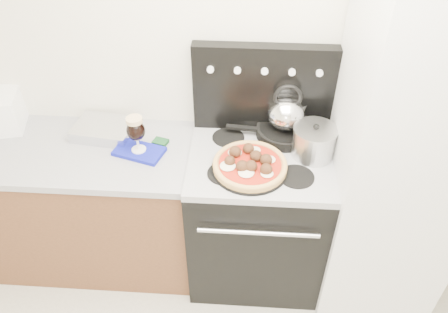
# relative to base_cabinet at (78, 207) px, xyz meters

# --- Properties ---
(room_shell) EXTENTS (3.52, 3.01, 2.52)m
(room_shell) POSITION_rel_base_cabinet_xyz_m (1.02, -0.91, 0.82)
(room_shell) COLOR beige
(room_shell) RESTS_ON ground
(base_cabinet) EXTENTS (1.45, 0.60, 0.86)m
(base_cabinet) POSITION_rel_base_cabinet_xyz_m (0.00, 0.00, 0.00)
(base_cabinet) COLOR brown
(base_cabinet) RESTS_ON ground
(countertop) EXTENTS (1.48, 0.63, 0.04)m
(countertop) POSITION_rel_base_cabinet_xyz_m (0.00, 0.00, 0.45)
(countertop) COLOR #9F9FA6
(countertop) RESTS_ON base_cabinet
(stove_body) EXTENTS (0.76, 0.65, 0.88)m
(stove_body) POSITION_rel_base_cabinet_xyz_m (1.10, -0.02, 0.01)
(stove_body) COLOR black
(stove_body) RESTS_ON ground
(cooktop) EXTENTS (0.76, 0.65, 0.04)m
(cooktop) POSITION_rel_base_cabinet_xyz_m (1.10, -0.02, 0.47)
(cooktop) COLOR #ADADB2
(cooktop) RESTS_ON stove_body
(backguard) EXTENTS (0.76, 0.08, 0.50)m
(backguard) POSITION_rel_base_cabinet_xyz_m (1.10, 0.25, 0.74)
(backguard) COLOR black
(backguard) RESTS_ON cooktop
(fridge) EXTENTS (0.64, 0.68, 1.90)m
(fridge) POSITION_rel_base_cabinet_xyz_m (1.80, -0.05, 0.52)
(fridge) COLOR silver
(fridge) RESTS_ON ground
(foil_sheet) EXTENTS (0.35, 0.28, 0.07)m
(foil_sheet) POSITION_rel_base_cabinet_xyz_m (0.22, 0.14, 0.50)
(foil_sheet) COLOR white
(foil_sheet) RESTS_ON countertop
(oven_mitt) EXTENTS (0.29, 0.22, 0.02)m
(oven_mitt) POSITION_rel_base_cabinet_xyz_m (0.45, -0.02, 0.48)
(oven_mitt) COLOR #1319A8
(oven_mitt) RESTS_ON countertop
(beer_glass) EXTENTS (0.11, 0.11, 0.21)m
(beer_glass) POSITION_rel_base_cabinet_xyz_m (0.45, -0.02, 0.60)
(beer_glass) COLOR black
(beer_glass) RESTS_ON oven_mitt
(pizza_pan) EXTENTS (0.49, 0.49, 0.01)m
(pizza_pan) POSITION_rel_base_cabinet_xyz_m (1.05, -0.13, 0.50)
(pizza_pan) COLOR black
(pizza_pan) RESTS_ON cooktop
(pizza) EXTENTS (0.46, 0.46, 0.05)m
(pizza) POSITION_rel_base_cabinet_xyz_m (1.05, -0.13, 0.53)
(pizza) COLOR #ECAE5B
(pizza) RESTS_ON pizza_pan
(skillet) EXTENTS (0.34, 0.34, 0.06)m
(skillet) POSITION_rel_base_cabinet_xyz_m (1.23, 0.16, 0.52)
(skillet) COLOR black
(skillet) RESTS_ON cooktop
(tea_kettle) EXTENTS (0.26, 0.26, 0.23)m
(tea_kettle) POSITION_rel_base_cabinet_xyz_m (1.23, 0.16, 0.66)
(tea_kettle) COLOR silver
(tea_kettle) RESTS_ON skillet
(stock_pot) EXTENTS (0.28, 0.28, 0.16)m
(stock_pot) POSITION_rel_base_cabinet_xyz_m (1.38, 0.01, 0.57)
(stock_pot) COLOR #BDBDBD
(stock_pot) RESTS_ON cooktop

